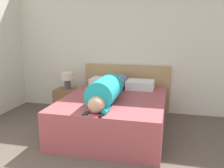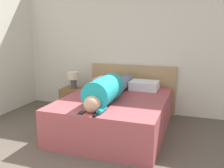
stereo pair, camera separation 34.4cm
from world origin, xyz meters
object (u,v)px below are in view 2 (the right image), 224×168
Objects in this scene: bed at (115,114)px; nightstand at (74,99)px; person_lying at (109,90)px; cell_phone at (82,113)px; pillow_near_headboard at (110,82)px; tv_remote at (96,115)px; table_lamp at (73,77)px; pillow_second at (144,85)px.

bed is 1.34m from nightstand.
person_lying is 13.90× the size of cell_phone.
person_lying is at bearing -107.04° from bed.
pillow_near_headboard is 1.63m from tv_remote.
bed is at bearing -33.53° from table_lamp.
nightstand is 1.48m from person_lying.
pillow_second is 3.28× the size of tv_remote.
tv_remote reaches higher than nightstand.
person_lying reaches higher than pillow_second.
person_lying reaches higher than bed.
person_lying is at bearing -71.36° from pillow_near_headboard.
pillow_second reaches higher than bed.
nightstand is 1.43× the size of table_lamp.
table_lamp reaches higher than pillow_near_headboard.
pillow_near_headboard is 0.66m from pillow_second.
table_lamp is 1.85m from cell_phone.
person_lying reaches higher than pillow_near_headboard.
pillow_second reaches higher than cell_phone.
pillow_second is (1.44, -0.05, -0.05)m from table_lamp.
cell_phone is (-0.49, -1.54, -0.07)m from pillow_second.
pillow_second is at bearing 0.00° from pillow_near_headboard.
person_lying is (1.07, -0.90, 0.04)m from table_lamp.
bed is 1.06× the size of person_lying.
nightstand is 1.49m from pillow_second.
pillow_near_headboard is at bearing 180.00° from pillow_second.
bed is at bearing 72.96° from person_lying.
pillow_second is at bearing -1.80° from nightstand.
bed is 14.78× the size of cell_phone.
pillow_second is at bearing -1.80° from table_lamp.
table_lamp is at bearing 146.47° from bed.
person_lying is 0.72m from cell_phone.
person_lying is 3.67× the size of pillow_second.
bed is 3.71× the size of pillow_near_headboard.
person_lying is 3.49× the size of pillow_near_headboard.
cell_phone is at bearing -101.36° from bed.
table_lamp is 1.40m from person_lying.
pillow_second is 1.60m from tv_remote.
nightstand is 0.26× the size of person_lying.
cell_phone reaches higher than bed.
table_lamp is (-1.12, 0.74, 0.40)m from bed.
nightstand is at bearing 139.86° from person_lying.
nightstand is at bearing 125.59° from tv_remote.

